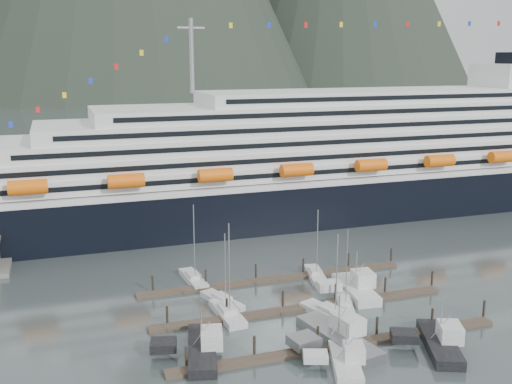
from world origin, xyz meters
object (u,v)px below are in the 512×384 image
(sailboat_a, at_px, (228,314))
(trawler_e, at_px, (355,288))
(trawler_a, at_px, (201,348))
(sailboat_e, at_px, (193,279))
(sailboat_f, at_px, (315,275))
(sailboat_c, at_px, (330,315))
(trawler_b, at_px, (345,361))
(cruise_ship, at_px, (352,164))
(trawler_d, at_px, (439,342))
(sailboat_b, at_px, (222,301))
(trawler_c, at_px, (337,337))
(sailboat_d, at_px, (345,305))

(sailboat_a, distance_m, trawler_e, 22.44)
(sailboat_a, bearing_deg, trawler_a, 144.18)
(sailboat_e, bearing_deg, sailboat_f, -108.14)
(sailboat_c, bearing_deg, trawler_b, 141.57)
(sailboat_e, distance_m, trawler_b, 36.78)
(cruise_ship, height_order, trawler_d, cruise_ship)
(sailboat_a, distance_m, sailboat_b, 5.03)
(sailboat_f, distance_m, trawler_c, 25.04)
(trawler_b, bearing_deg, sailboat_d, -7.86)
(cruise_ship, bearing_deg, sailboat_f, -124.63)
(sailboat_a, bearing_deg, trawler_e, -88.10)
(sailboat_a, bearing_deg, sailboat_d, -100.57)
(cruise_ship, bearing_deg, sailboat_e, -144.23)
(cruise_ship, bearing_deg, sailboat_b, -135.38)
(cruise_ship, height_order, sailboat_b, cruise_ship)
(trawler_a, distance_m, trawler_d, 31.82)
(sailboat_b, relative_size, trawler_c, 0.78)
(trawler_b, distance_m, trawler_e, 24.49)
(cruise_ship, height_order, trawler_a, cruise_ship)
(trawler_c, distance_m, trawler_d, 13.46)
(cruise_ship, bearing_deg, sailboat_a, -132.75)
(sailboat_d, relative_size, trawler_a, 0.98)
(cruise_ship, bearing_deg, sailboat_c, -120.04)
(cruise_ship, xyz_separation_m, trawler_a, (-53.48, -60.87, -11.13))
(trawler_d, bearing_deg, trawler_e, 26.90)
(trawler_d, bearing_deg, sailboat_c, 57.68)
(sailboat_d, xyz_separation_m, trawler_a, (-24.91, -7.64, 0.51))
(trawler_e, bearing_deg, trawler_c, 150.78)
(sailboat_c, relative_size, trawler_c, 0.89)
(trawler_a, height_order, trawler_b, trawler_a)
(sailboat_c, height_order, trawler_d, sailboat_c)
(sailboat_f, xyz_separation_m, trawler_a, (-25.94, -20.99, 0.49))
(sailboat_d, relative_size, trawler_e, 1.05)
(sailboat_a, relative_size, trawler_a, 1.14)
(trawler_c, relative_size, trawler_e, 1.23)
(sailboat_b, bearing_deg, sailboat_f, -92.64)
(sailboat_e, bearing_deg, sailboat_b, -173.42)
(sailboat_b, relative_size, trawler_e, 0.96)
(trawler_a, bearing_deg, trawler_e, -54.86)
(sailboat_e, distance_m, trawler_d, 42.99)
(trawler_a, xyz_separation_m, trawler_b, (16.39, -9.04, -0.06))
(sailboat_d, distance_m, trawler_b, 18.74)
(sailboat_e, bearing_deg, trawler_a, 164.25)
(sailboat_a, xyz_separation_m, sailboat_c, (14.49, -5.28, -0.01))
(sailboat_c, bearing_deg, trawler_e, -67.64)
(cruise_ship, xyz_separation_m, sailboat_d, (-28.57, -53.22, -11.64))
(cruise_ship, distance_m, sailboat_d, 61.52)
(sailboat_c, distance_m, trawler_d, 16.48)
(trawler_d, distance_m, trawler_e, 20.60)
(sailboat_b, height_order, sailboat_d, sailboat_d)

